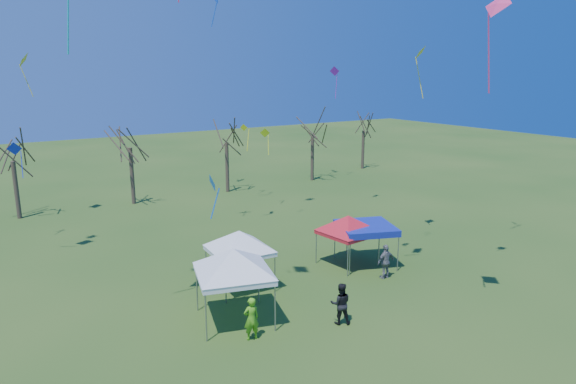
% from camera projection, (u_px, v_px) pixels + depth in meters
% --- Properties ---
extents(ground, '(140.00, 140.00, 0.00)m').
position_uv_depth(ground, '(343.00, 309.00, 23.51)').
color(ground, '#274E19').
rests_on(ground, ground).
extents(tree_1, '(3.42, 3.42, 7.54)m').
position_uv_depth(tree_1, '(10.00, 140.00, 36.65)').
color(tree_1, '#3D2D21').
rests_on(tree_1, ground).
extents(tree_2, '(3.71, 3.71, 8.18)m').
position_uv_depth(tree_2, '(129.00, 127.00, 40.74)').
color(tree_2, '#3D2D21').
rests_on(tree_2, ground).
extents(tree_3, '(3.59, 3.59, 7.91)m').
position_uv_depth(tree_3, '(226.00, 124.00, 44.95)').
color(tree_3, '#3D2D21').
rests_on(tree_3, ground).
extents(tree_4, '(3.58, 3.58, 7.89)m').
position_uv_depth(tree_4, '(313.00, 119.00, 49.84)').
color(tree_4, '#3D2D21').
rests_on(tree_4, ground).
extents(tree_5, '(3.39, 3.39, 7.46)m').
position_uv_depth(tree_5, '(364.00, 117.00, 56.02)').
color(tree_5, '#3D2D21').
rests_on(tree_5, ground).
extents(tent_white_west, '(4.18, 4.18, 3.83)m').
position_uv_depth(tent_white_west, '(233.00, 254.00, 21.75)').
color(tent_white_west, gray).
rests_on(tent_white_west, ground).
extents(tent_white_mid, '(3.93, 3.93, 3.47)m').
position_uv_depth(tent_white_mid, '(239.00, 235.00, 25.20)').
color(tent_white_mid, gray).
rests_on(tent_white_mid, ground).
extents(tent_red, '(3.73, 3.73, 3.31)m').
position_uv_depth(tent_red, '(348.00, 219.00, 28.34)').
color(tent_red, gray).
rests_on(tent_red, ground).
extents(tent_blue, '(3.79, 3.79, 2.31)m').
position_uv_depth(tent_blue, '(366.00, 228.00, 28.53)').
color(tent_blue, gray).
rests_on(tent_blue, ground).
extents(person_dark, '(1.13, 1.07, 1.84)m').
position_uv_depth(person_dark, '(341.00, 304.00, 21.98)').
color(person_dark, black).
rests_on(person_dark, ground).
extents(person_grey, '(1.08, 0.46, 1.85)m').
position_uv_depth(person_grey, '(386.00, 261.00, 26.83)').
color(person_grey, slate).
rests_on(person_grey, ground).
extents(person_green, '(0.70, 0.50, 1.81)m').
position_uv_depth(person_green, '(251.00, 319.00, 20.69)').
color(person_green, '#55AB1B').
rests_on(person_green, ground).
extents(kite_1, '(0.48, 0.89, 1.95)m').
position_uv_depth(kite_1, '(213.00, 184.00, 21.86)').
color(kite_1, blue).
rests_on(kite_1, ground).
extents(kite_13, '(0.93, 0.65, 2.26)m').
position_uv_depth(kite_13, '(15.00, 149.00, 31.50)').
color(kite_13, '#1229C7').
rests_on(kite_13, ground).
extents(kite_5, '(0.85, 1.21, 3.78)m').
position_uv_depth(kite_5, '(497.00, 6.00, 19.11)').
color(kite_5, '#FE3876').
rests_on(kite_5, ground).
extents(kite_19, '(0.81, 0.69, 2.08)m').
position_uv_depth(kite_19, '(265.00, 133.00, 39.49)').
color(kite_19, '#E9F91A').
rests_on(kite_19, ground).
extents(kite_22, '(0.83, 0.83, 2.31)m').
position_uv_depth(kite_22, '(244.00, 129.00, 43.26)').
color(kite_22, yellow).
rests_on(kite_22, ground).
extents(kite_2, '(1.11, 1.42, 3.05)m').
position_uv_depth(kite_2, '(23.00, 60.00, 34.69)').
color(kite_2, yellow).
rests_on(kite_2, ground).
extents(kite_17, '(1.25, 1.15, 3.16)m').
position_uv_depth(kite_17, '(420.00, 53.00, 30.36)').
color(kite_17, yellow).
rests_on(kite_17, ground).
extents(kite_12, '(0.86, 1.01, 3.05)m').
position_uv_depth(kite_12, '(335.00, 72.00, 48.81)').
color(kite_12, purple).
rests_on(kite_12, ground).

